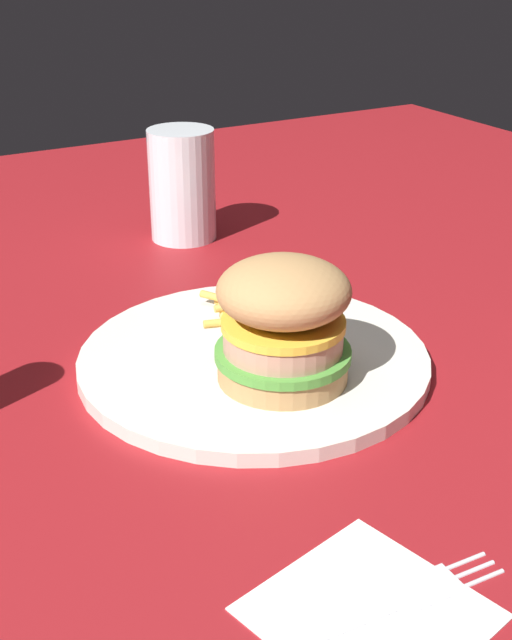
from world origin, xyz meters
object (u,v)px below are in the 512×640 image
object	(u,v)px
plate	(256,359)
fork	(372,607)
sandwich	(283,321)
drink_glass	(183,192)
fries_pile	(250,312)
napkin	(369,612)

from	to	relation	value
plate	fork	distance (m)	0.28
sandwich	drink_glass	bearing A→B (deg)	77.08
plate	sandwich	bearing A→B (deg)	-93.07
sandwich	fries_pile	xyz separation A→B (m)	(0.03, 0.11, -0.04)
fork	drink_glass	bearing A→B (deg)	74.54
plate	fries_pile	distance (m)	0.07
plate	fork	world-z (taller)	plate
sandwich	drink_glass	size ratio (longest dim) A/B	0.84
sandwich	drink_glass	xyz separation A→B (m)	(0.08, 0.36, -0.01)
napkin	drink_glass	size ratio (longest dim) A/B	0.87
plate	drink_glass	xyz separation A→B (m)	(0.08, 0.31, 0.05)
napkin	drink_glass	xyz separation A→B (m)	(0.16, 0.58, 0.05)
drink_glass	plate	bearing A→B (deg)	-104.33
fries_pile	drink_glass	size ratio (longest dim) A/B	0.92
plate	fries_pile	size ratio (longest dim) A/B	2.49
plate	sandwich	size ratio (longest dim) A/B	2.73
sandwich	fork	world-z (taller)	sandwich
sandwich	fries_pile	size ratio (longest dim) A/B	0.91
napkin	drink_glass	distance (m)	0.61
fries_pile	fork	bearing A→B (deg)	-108.23
napkin	fork	distance (m)	0.00
sandwich	fries_pile	world-z (taller)	sandwich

